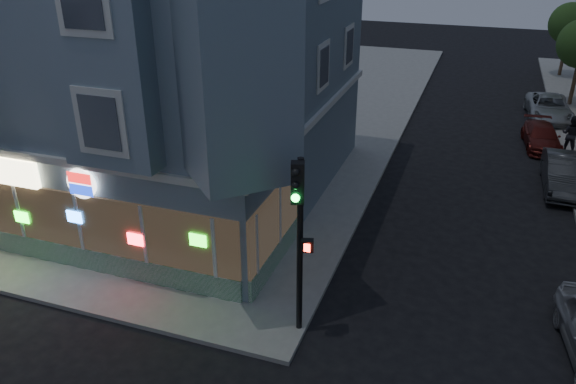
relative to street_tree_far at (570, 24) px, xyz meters
The scene contains 8 objects.
sidewalk_nw 30.01m from the street_tree_far, 149.73° to the right, with size 33.00×42.00×0.15m, color gray.
corner_building 32.63m from the street_tree_far, 123.97° to the right, with size 14.60×14.60×11.40m.
street_tree_far is the anchor object (origin of this frame).
pedestrian_a 17.45m from the street_tree_far, 93.00° to the right, with size 0.93×0.73×1.92m, color black.
parked_car_b 21.95m from the street_tree_far, 93.96° to the right, with size 1.59×4.56×1.50m, color #333538.
parked_car_c 16.94m from the street_tree_far, 97.39° to the right, with size 1.65×4.05×1.17m, color maroon.
parked_car_d 11.82m from the street_tree_far, 97.58° to the right, with size 2.32×5.03×1.40m, color #A8AFB3.
traffic_signal 35.93m from the street_tree_far, 105.13° to the right, with size 0.66×0.59×5.23m.
Camera 1 is at (6.75, -8.74, 10.61)m, focal length 35.00 mm.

